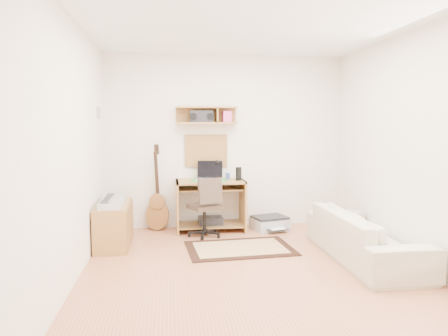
{
  "coord_description": "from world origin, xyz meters",
  "views": [
    {
      "loc": [
        -0.86,
        -4.34,
        1.57
      ],
      "look_at": [
        -0.15,
        1.05,
        1.0
      ],
      "focal_mm": 33.68,
      "sensor_mm": 36.0,
      "label": 1
    }
  ],
  "objects": [
    {
      "name": "sofa",
      "position": [
        1.38,
        0.17,
        0.37
      ],
      "size": [
        0.56,
        1.91,
        0.74
      ],
      "primitive_type": "imported",
      "rotation": [
        0.0,
        0.0,
        1.57
      ],
      "color": "#C2B89A",
      "rests_on": "floor"
    },
    {
      "name": "cork_board",
      "position": [
        -0.3,
        1.98,
        1.17
      ],
      "size": [
        0.64,
        0.03,
        0.49
      ],
      "primitive_type": "cube",
      "color": "tan",
      "rests_on": "back_wall"
    },
    {
      "name": "task_chair",
      "position": [
        -0.38,
        1.4,
        0.43
      ],
      "size": [
        0.57,
        0.57,
        0.85
      ],
      "primitive_type": null,
      "rotation": [
        0.0,
        0.0,
        0.38
      ],
      "color": "#372A20",
      "rests_on": "floor"
    },
    {
      "name": "guitar",
      "position": [
        -1.04,
        1.86,
        0.64
      ],
      "size": [
        0.38,
        0.28,
        1.28
      ],
      "primitive_type": null,
      "rotation": [
        0.0,
        0.0,
        -0.22
      ],
      "color": "#925E2D",
      "rests_on": "floor"
    },
    {
      "name": "left_wall",
      "position": [
        -1.8,
        0.0,
        1.3
      ],
      "size": [
        0.01,
        4.0,
        2.6
      ],
      "primitive_type": "cube",
      "color": "white",
      "rests_on": "ground"
    },
    {
      "name": "music_keyboard",
      "position": [
        -1.58,
        1.11,
        0.59
      ],
      "size": [
        0.26,
        0.84,
        0.07
      ],
      "primitive_type": "cube",
      "color": "#B2B5BA",
      "rests_on": "cabinet"
    },
    {
      "name": "cabinet",
      "position": [
        -1.58,
        1.11,
        0.28
      ],
      "size": [
        0.4,
        0.9,
        0.55
      ],
      "primitive_type": "cube",
      "color": "#A4753A",
      "rests_on": "floor"
    },
    {
      "name": "waste_basket",
      "position": [
        -1.65,
        1.2,
        0.15
      ],
      "size": [
        0.28,
        0.28,
        0.3
      ],
      "primitive_type": "cylinder",
      "rotation": [
        0.0,
        0.0,
        0.11
      ],
      "color": "white",
      "rests_on": "floor"
    },
    {
      "name": "pencil_cup",
      "position": [
        0.01,
        1.83,
        0.8
      ],
      "size": [
        0.07,
        0.07,
        0.09
      ],
      "primitive_type": "cylinder",
      "color": "#2F4C8D",
      "rests_on": "desk"
    },
    {
      "name": "printer",
      "position": [
        0.62,
        1.67,
        0.08
      ],
      "size": [
        0.59,
        0.51,
        0.19
      ],
      "primitive_type": "cube",
      "rotation": [
        0.0,
        0.0,
        0.26
      ],
      "color": "#A5A8AA",
      "rests_on": "floor"
    },
    {
      "name": "back_wall",
      "position": [
        0.0,
        2.0,
        1.3
      ],
      "size": [
        3.6,
        0.01,
        2.6
      ],
      "primitive_type": "cube",
      "color": "white",
      "rests_on": "ground"
    },
    {
      "name": "speaker",
      "position": [
        0.15,
        1.68,
        0.85
      ],
      "size": [
        0.09,
        0.09,
        0.2
      ],
      "primitive_type": "cylinder",
      "color": "black",
      "rests_on": "desk"
    },
    {
      "name": "floor",
      "position": [
        0.0,
        0.0,
        -0.01
      ],
      "size": [
        3.6,
        4.0,
        0.01
      ],
      "primitive_type": "cube",
      "color": "#C07650",
      "rests_on": "ground"
    },
    {
      "name": "desk_lamp",
      "position": [
        -0.1,
        1.87,
        0.89
      ],
      "size": [
        0.09,
        0.09,
        0.28
      ],
      "primitive_type": null,
      "color": "black",
      "rests_on": "desk"
    },
    {
      "name": "wall_photo",
      "position": [
        -1.79,
        1.5,
        1.72
      ],
      "size": [
        0.02,
        0.2,
        0.15
      ],
      "primitive_type": "cube",
      "color": "#4C8CBF",
      "rests_on": "left_wall"
    },
    {
      "name": "right_wall",
      "position": [
        1.8,
        0.0,
        1.3
      ],
      "size": [
        0.01,
        4.0,
        2.6
      ],
      "primitive_type": "cube",
      "color": "white",
      "rests_on": "ground"
    },
    {
      "name": "rug",
      "position": [
        0.01,
        0.76,
        0.01
      ],
      "size": [
        1.38,
        0.97,
        0.02
      ],
      "primitive_type": "cube",
      "rotation": [
        0.0,
        0.0,
        0.07
      ],
      "color": "beige",
      "rests_on": "floor"
    },
    {
      "name": "boombox",
      "position": [
        -0.38,
        1.87,
        1.68
      ],
      "size": [
        0.34,
        0.15,
        0.17
      ],
      "primitive_type": "cube",
      "color": "black",
      "rests_on": "wall_shelf"
    },
    {
      "name": "ceiling",
      "position": [
        0.0,
        0.0,
        2.6
      ],
      "size": [
        3.6,
        4.0,
        0.01
      ],
      "primitive_type": "cube",
      "color": "white",
      "rests_on": "ground"
    },
    {
      "name": "desk",
      "position": [
        -0.26,
        1.73,
        0.38
      ],
      "size": [
        1.0,
        0.55,
        0.75
      ],
      "primitive_type": null,
      "color": "#A4753A",
      "rests_on": "floor"
    },
    {
      "name": "wall_shelf",
      "position": [
        -0.3,
        1.88,
        1.7
      ],
      "size": [
        0.9,
        0.25,
        0.26
      ],
      "primitive_type": "cube",
      "color": "#A4753A",
      "rests_on": "back_wall"
    },
    {
      "name": "laptop",
      "position": [
        -0.28,
        1.71,
        0.89
      ],
      "size": [
        0.44,
        0.44,
        0.28
      ],
      "primitive_type": null,
      "rotation": [
        0.0,
        0.0,
        -0.21
      ],
      "color": "silver",
      "rests_on": "desk"
    }
  ]
}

